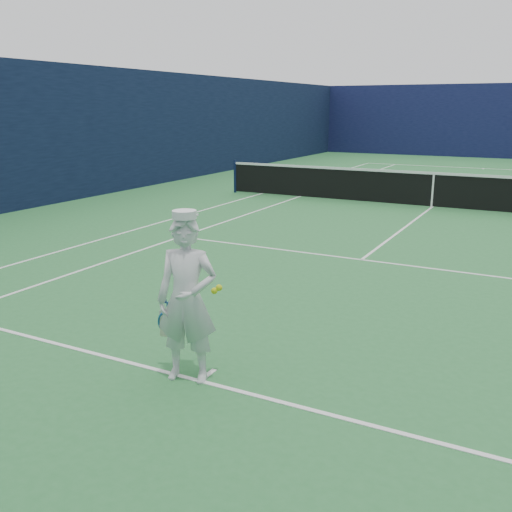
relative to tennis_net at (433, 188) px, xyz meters
The scene contains 5 objects.
ground 0.55m from the tennis_net, ahead, with size 80.00×80.00×0.00m, color #2B7138.
court_markings 0.55m from the tennis_net, ahead, with size 11.03×23.83×0.01m.
windscreen_fence 1.45m from the tennis_net, ahead, with size 20.12×36.12×4.00m.
tennis_net is the anchor object (origin of this frame).
tennis_player 11.88m from the tennis_net, 90.64° to the right, with size 0.84×0.57×1.79m.
Camera 1 is at (3.05, -16.39, 2.77)m, focal length 40.00 mm.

